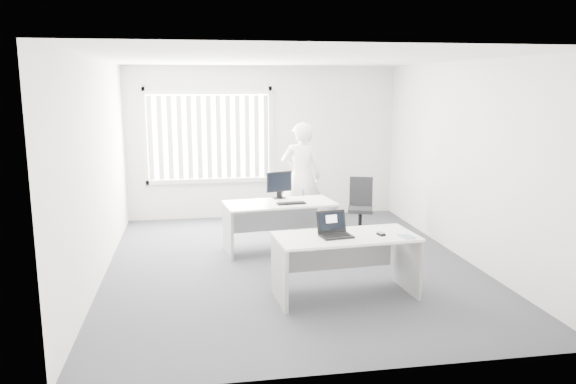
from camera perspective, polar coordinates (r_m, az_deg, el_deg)
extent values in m
plane|color=#4F4E55|center=(7.87, 0.31, -7.41)|extent=(6.00, 6.00, 0.00)
cube|color=silver|center=(10.49, -2.53, 5.05)|extent=(5.00, 0.02, 2.80)
cube|color=silver|center=(4.67, 6.73, -2.52)|extent=(5.00, 0.02, 2.80)
cube|color=silver|center=(7.53, -18.77, 2.12)|extent=(0.02, 6.00, 2.80)
cube|color=silver|center=(8.35, 17.50, 3.02)|extent=(0.02, 6.00, 2.80)
cube|color=white|center=(7.47, 0.33, 13.41)|extent=(5.00, 6.00, 0.02)
cube|color=silver|center=(10.36, -8.03, 5.71)|extent=(2.32, 0.06, 1.76)
cube|color=white|center=(6.58, 5.91, -4.53)|extent=(1.69, 0.89, 0.03)
cube|color=#9E9EA1|center=(6.47, -0.88, -8.20)|extent=(0.09, 0.71, 0.72)
cube|color=#9E9EA1|center=(6.99, 12.06, -6.98)|extent=(0.09, 0.71, 0.72)
cube|color=white|center=(8.37, -0.86, -1.16)|extent=(1.70, 0.94, 0.03)
cube|color=#9E9EA1|center=(8.28, -6.13, -3.98)|extent=(0.12, 0.70, 0.71)
cube|color=#9E9EA1|center=(8.69, 4.17, -3.23)|extent=(0.12, 0.70, 0.71)
cylinder|color=black|center=(9.55, 7.31, -3.96)|extent=(0.67, 0.67, 0.07)
cylinder|color=black|center=(9.51, 7.33, -2.98)|extent=(0.06, 0.06, 0.41)
cube|color=black|center=(9.46, 7.36, -1.79)|extent=(0.51, 0.51, 0.06)
cube|color=black|center=(9.59, 7.43, 0.10)|extent=(0.38, 0.17, 0.49)
imported|color=white|center=(9.45, 1.37, 1.51)|extent=(0.72, 0.51, 1.86)
cube|color=white|center=(6.62, 9.18, -4.38)|extent=(0.32, 0.29, 0.00)
cube|color=silver|center=(6.61, 12.00, -4.45)|extent=(0.17, 0.21, 0.01)
cube|color=black|center=(8.25, 0.34, -1.16)|extent=(0.43, 0.18, 0.02)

